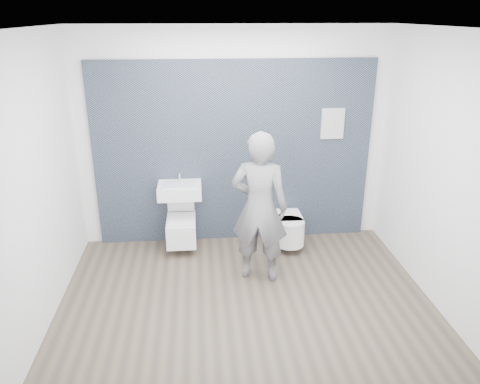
{
  "coord_description": "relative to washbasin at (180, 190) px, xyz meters",
  "views": [
    {
      "loc": [
        -0.46,
        -4.38,
        2.93
      ],
      "look_at": [
        0.0,
        0.6,
        1.0
      ],
      "focal_mm": 35.0,
      "sensor_mm": 36.0,
      "label": 1
    }
  ],
  "objects": [
    {
      "name": "washbasin",
      "position": [
        0.0,
        0.0,
        0.0
      ],
      "size": [
        0.55,
        0.41,
        0.41
      ],
      "color": "white",
      "rests_on": "ground"
    },
    {
      "name": "visitor",
      "position": [
        0.91,
        -0.83,
        0.07
      ],
      "size": [
        0.73,
        0.58,
        1.76
      ],
      "primitive_type": "imported",
      "rotation": [
        0.0,
        0.0,
        2.86
      ],
      "color": "gray",
      "rests_on": "ground"
    },
    {
      "name": "room_shell",
      "position": [
        0.71,
        -1.23,
        0.93
      ],
      "size": [
        4.0,
        4.0,
        4.0
      ],
      "color": "white",
      "rests_on": "ground"
    },
    {
      "name": "toilet_square",
      "position": [
        -0.0,
        -0.06,
        -0.51
      ],
      "size": [
        0.37,
        0.54,
        0.72
      ],
      "color": "white",
      "rests_on": "ground"
    },
    {
      "name": "tile_wall",
      "position": [
        0.71,
        0.24,
        -0.81
      ],
      "size": [
        3.6,
        0.06,
        2.4
      ],
      "primitive_type": "cube",
      "color": "black",
      "rests_on": "ground"
    },
    {
      "name": "toilet_rounded",
      "position": [
        1.4,
        -0.11,
        -0.55
      ],
      "size": [
        0.37,
        0.63,
        0.34
      ],
      "color": "white",
      "rests_on": "ground"
    },
    {
      "name": "ground",
      "position": [
        0.71,
        -1.23,
        -0.81
      ],
      "size": [
        4.0,
        4.0,
        0.0
      ],
      "primitive_type": "plane",
      "color": "brown",
      "rests_on": "ground"
    },
    {
      "name": "info_placard",
      "position": [
        1.99,
        0.19,
        -0.81
      ],
      "size": [
        0.3,
        0.03,
        0.4
      ],
      "primitive_type": "cube",
      "color": "white",
      "rests_on": "ground"
    }
  ]
}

